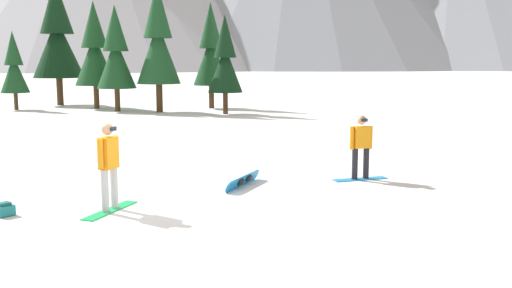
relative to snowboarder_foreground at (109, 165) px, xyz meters
name	(u,v)px	position (x,y,z in m)	size (l,w,h in m)	color
ground_plane	(168,214)	(1.23, -0.09, -0.95)	(800.00, 800.00, 0.00)	white
snowboarder_foreground	(109,165)	(0.00, 0.00, 0.00)	(0.60, 1.61, 1.79)	#19B259
snowboarder_midground	(361,146)	(5.12, 3.83, -0.08)	(1.42, 0.89, 1.65)	#1E8CD8
loose_snowboard_far_spare	(243,181)	(2.29, 2.63, -0.81)	(0.62, 1.84, 0.28)	#1E8CD8
backpack_teal	(3,209)	(-1.97, -0.60, -0.83)	(0.55, 0.51, 0.27)	#1E7A7F
pine_tree_twin	(211,51)	(-3.47, 24.86, 2.67)	(2.28, 2.28, 6.64)	#472D19
pine_tree_leaning	(95,50)	(-10.57, 23.46, 2.69)	(2.51, 2.51, 6.68)	#472D19
pine_tree_young	(158,41)	(-5.89, 21.70, 3.17)	(2.55, 2.55, 7.57)	#472D19
pine_tree_slender	(57,37)	(-14.22, 25.83, 3.65)	(3.36, 3.36, 8.44)	#472D19
pine_tree_broad	(14,67)	(-15.11, 21.88, 1.67)	(1.71, 1.71, 4.80)	#472D19
pine_tree_tall	(225,60)	(-1.81, 21.08, 2.09)	(1.96, 1.96, 5.57)	#472D19
pine_tree_short	(116,54)	(-8.52, 21.78, 2.46)	(2.30, 2.30, 6.25)	#472D19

